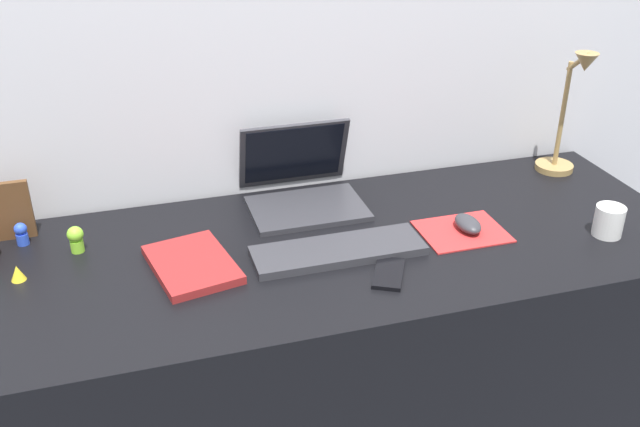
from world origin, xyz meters
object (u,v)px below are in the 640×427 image
Objects in this scene: mouse at (468,224)px; coffee_mug at (609,221)px; desk_lamp at (568,116)px; picture_frame at (6,211)px; notebook_pad at (192,264)px; toy_figurine_yellow at (18,273)px; cell_phone at (389,273)px; toy_figurine_blue at (21,233)px; keyboard at (338,251)px; toy_figurine_lime at (76,238)px; laptop at (301,183)px.

coffee_mug reaches higher than mouse.
desk_lamp is 4.77× the size of coffee_mug.
picture_frame is 1.47m from coffee_mug.
toy_figurine_yellow is at bearing 159.45° from notebook_pad.
cell_phone is 2.23× the size of toy_figurine_blue.
mouse is at bearing -13.14° from notebook_pad.
keyboard is at bearing -161.48° from desk_lamp.
toy_figurine_blue is at bearing 90.23° from toy_figurine_yellow.
toy_figurine_lime is (0.16, -0.11, -0.04)m from picture_frame.
keyboard is at bearing -88.05° from laptop.
cell_phone is 0.89m from toy_figurine_blue.
cell_phone is 0.59m from coffee_mug.
mouse is 1.07m from toy_figurine_yellow.
cell_phone is at bearing -151.14° from desk_lamp.
desk_lamp is 2.47× the size of picture_frame.
toy_figurine_blue is at bearing 137.64° from notebook_pad.
toy_figurine_lime is at bearing 162.16° from keyboard.
desk_lamp is 1.37m from toy_figurine_lime.
keyboard is 0.77m from toy_figurine_blue.
laptop is 0.73× the size of keyboard.
notebook_pad is 0.38m from toy_figurine_yellow.
toy_figurine_yellow is (0.00, -0.17, -0.01)m from toy_figurine_blue.
toy_figurine_lime reaches higher than notebook_pad.
coffee_mug reaches higher than toy_figurine_blue.
mouse is 2.63× the size of toy_figurine_yellow.
coffee_mug is at bearing -105.19° from desk_lamp.
picture_frame is (-1.09, 0.29, 0.05)m from mouse.
mouse is at bearing -13.17° from toy_figurine_blue.
toy_figurine_lime is at bearing 137.14° from notebook_pad.
cell_phone is at bearing -77.70° from laptop.
laptop is 0.79m from coffee_mug.
cell_phone is 0.83m from toy_figurine_yellow.
keyboard is 0.62m from toy_figurine_lime.
desk_lamp is (0.77, -0.04, 0.12)m from laptop.
mouse is 0.64× the size of picture_frame.
cell_phone is (-0.26, -0.14, -0.02)m from mouse.
keyboard is (0.01, -0.30, -0.04)m from laptop.
desk_lamp reaches higher than toy_figurine_yellow.
cell_phone is at bearing -27.03° from picture_frame.
coffee_mug is at bearing -14.73° from toy_figurine_blue.
keyboard is at bearing -17.41° from notebook_pad.
toy_figurine_yellow is at bearing -167.98° from cell_phone.
mouse is (0.34, 0.01, 0.01)m from keyboard.
desk_lamp is at bearing 56.16° from cell_phone.
keyboard is 0.15m from cell_phone.
toy_figurine_yellow is (-1.39, 0.20, -0.02)m from coffee_mug.
desk_lamp is 10.14× the size of toy_figurine_yellow.
laptop reaches higher than notebook_pad.
mouse is 0.95m from toy_figurine_lime.
laptop is at bearing -0.50° from picture_frame.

